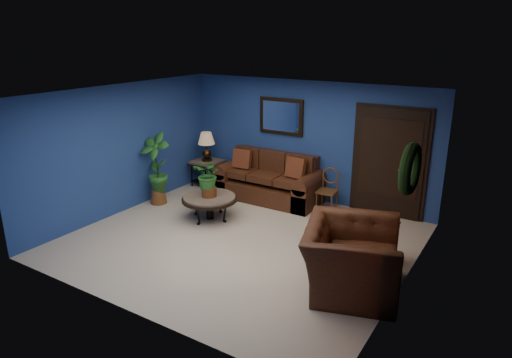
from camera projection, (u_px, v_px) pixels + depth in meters
The scene contains 18 objects.
floor at pixel (241, 240), 7.86m from camera, with size 5.50×5.50×0.00m, color #C0B39F.
wall_back at pixel (307, 141), 9.49m from camera, with size 5.50×0.04×2.50m, color navy.
wall_left at pixel (123, 149), 8.87m from camera, with size 0.04×5.00×2.50m, color navy.
wall_right_brick at pixel (410, 203), 6.09m from camera, with size 0.04×5.00×2.50m, color brown.
ceiling at pixel (239, 94), 7.09m from camera, with size 5.50×5.00×0.02m, color silver.
crown_molding at pixel (418, 115), 5.74m from camera, with size 0.03×5.00×0.14m, color white.
wall_mirror at pixel (281, 116), 9.62m from camera, with size 1.02×0.06×0.77m, color #3D2512.
closet_door at pixel (389, 163), 8.65m from camera, with size 1.44×0.06×2.18m, color black.
wreath at pixel (410, 169), 6.02m from camera, with size 0.72×0.72×0.16m, color black.
sofa at pixel (270, 183), 9.76m from camera, with size 2.24×0.97×1.01m.
coffee_table at pixel (209, 199), 8.66m from camera, with size 1.05×1.05×0.45m.
end_table at pixel (207, 166), 10.54m from camera, with size 0.65×0.65×0.60m.
table_lamp at pixel (206, 143), 10.37m from camera, with size 0.38×0.38×0.64m.
side_chair at pixel (328, 187), 9.07m from camera, with size 0.39×0.39×0.86m.
armchair at pixel (351, 258), 6.26m from camera, with size 1.44×1.25×0.93m, color #4B2215.
coffee_plant at pixel (209, 176), 8.52m from camera, with size 0.56×0.50×0.73m.
floor_plant at pixel (388, 238), 7.06m from camera, with size 0.37×0.32×0.75m.
tall_plant at pixel (156, 166), 9.31m from camera, with size 0.67×0.46×1.50m.
Camera 1 is at (4.02, -5.92, 3.44)m, focal length 32.00 mm.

